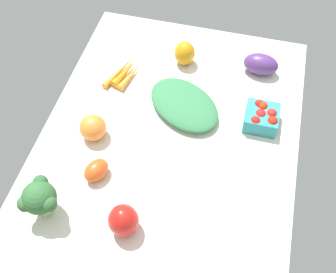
{
  "coord_description": "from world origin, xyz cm",
  "views": [
    {
      "loc": [
        -66.14,
        -16.6,
        101.75
      ],
      "look_at": [
        0.0,
        0.0,
        4.0
      ],
      "focal_mm": 43.3,
      "sensor_mm": 36.0,
      "label": 1
    }
  ],
  "objects_px": {
    "eggplant": "(261,64)",
    "heirloom_tomato_orange": "(93,128)",
    "carrot_bunch": "(125,73)",
    "roma_tomato": "(96,170)",
    "bell_pepper_red": "(123,220)",
    "berry_basket": "(262,117)",
    "bell_pepper_orange": "(185,53)",
    "leafy_greens_clump": "(184,104)",
    "broccoli_head": "(39,198)"
  },
  "relations": [
    {
      "from": "eggplant",
      "to": "heirloom_tomato_orange",
      "type": "relative_size",
      "value": 1.45
    },
    {
      "from": "carrot_bunch",
      "to": "roma_tomato",
      "type": "xyz_separation_m",
      "value": [
        -0.39,
        -0.04,
        0.02
      ]
    },
    {
      "from": "bell_pepper_red",
      "to": "eggplant",
      "type": "bearing_deg",
      "value": -22.89
    },
    {
      "from": "berry_basket",
      "to": "bell_pepper_orange",
      "type": "relative_size",
      "value": 1.14
    },
    {
      "from": "eggplant",
      "to": "bell_pepper_orange",
      "type": "height_order",
      "value": "bell_pepper_orange"
    },
    {
      "from": "leafy_greens_clump",
      "to": "heirloom_tomato_orange",
      "type": "relative_size",
      "value": 3.15
    },
    {
      "from": "bell_pepper_orange",
      "to": "roma_tomato",
      "type": "distance_m",
      "value": 0.51
    },
    {
      "from": "heirloom_tomato_orange",
      "to": "bell_pepper_red",
      "type": "distance_m",
      "value": 0.31
    },
    {
      "from": "broccoli_head",
      "to": "bell_pepper_orange",
      "type": "bearing_deg",
      "value": -20.24
    },
    {
      "from": "eggplant",
      "to": "leafy_greens_clump",
      "type": "relative_size",
      "value": 0.46
    },
    {
      "from": "carrot_bunch",
      "to": "bell_pepper_red",
      "type": "distance_m",
      "value": 0.54
    },
    {
      "from": "carrot_bunch",
      "to": "eggplant",
      "type": "bearing_deg",
      "value": -73.75
    },
    {
      "from": "bell_pepper_orange",
      "to": "roma_tomato",
      "type": "height_order",
      "value": "bell_pepper_orange"
    },
    {
      "from": "heirloom_tomato_orange",
      "to": "broccoli_head",
      "type": "height_order",
      "value": "broccoli_head"
    },
    {
      "from": "eggplant",
      "to": "bell_pepper_red",
      "type": "height_order",
      "value": "bell_pepper_red"
    },
    {
      "from": "carrot_bunch",
      "to": "heirloom_tomato_orange",
      "type": "distance_m",
      "value": 0.26
    },
    {
      "from": "carrot_bunch",
      "to": "broccoli_head",
      "type": "height_order",
      "value": "broccoli_head"
    },
    {
      "from": "heirloom_tomato_orange",
      "to": "bell_pepper_red",
      "type": "bearing_deg",
      "value": -145.59
    },
    {
      "from": "eggplant",
      "to": "berry_basket",
      "type": "relative_size",
      "value": 1.17
    },
    {
      "from": "berry_basket",
      "to": "broccoli_head",
      "type": "bearing_deg",
      "value": 129.84
    },
    {
      "from": "roma_tomato",
      "to": "heirloom_tomato_orange",
      "type": "bearing_deg",
      "value": 50.39
    },
    {
      "from": "heirloom_tomato_orange",
      "to": "leafy_greens_clump",
      "type": "bearing_deg",
      "value": -55.01
    },
    {
      "from": "bell_pepper_red",
      "to": "bell_pepper_orange",
      "type": "bearing_deg",
      "value": -1.5
    },
    {
      "from": "berry_basket",
      "to": "heirloom_tomato_orange",
      "type": "bearing_deg",
      "value": 109.13
    },
    {
      "from": "carrot_bunch",
      "to": "bell_pepper_red",
      "type": "bearing_deg",
      "value": -162.5
    },
    {
      "from": "carrot_bunch",
      "to": "broccoli_head",
      "type": "distance_m",
      "value": 0.53
    },
    {
      "from": "carrot_bunch",
      "to": "leafy_greens_clump",
      "type": "height_order",
      "value": "leafy_greens_clump"
    },
    {
      "from": "leafy_greens_clump",
      "to": "roma_tomato",
      "type": "height_order",
      "value": "roma_tomato"
    },
    {
      "from": "eggplant",
      "to": "berry_basket",
      "type": "xyz_separation_m",
      "value": [
        -0.22,
        -0.03,
        -0.0
      ]
    },
    {
      "from": "berry_basket",
      "to": "bell_pepper_red",
      "type": "xyz_separation_m",
      "value": [
        -0.42,
        0.3,
        0.02
      ]
    },
    {
      "from": "carrot_bunch",
      "to": "roma_tomato",
      "type": "relative_size",
      "value": 2.2
    },
    {
      "from": "leafy_greens_clump",
      "to": "bell_pepper_orange",
      "type": "distance_m",
      "value": 0.2
    },
    {
      "from": "eggplant",
      "to": "berry_basket",
      "type": "bearing_deg",
      "value": -79.56
    },
    {
      "from": "eggplant",
      "to": "bell_pepper_red",
      "type": "relative_size",
      "value": 1.18
    },
    {
      "from": "leafy_greens_clump",
      "to": "heirloom_tomato_orange",
      "type": "bearing_deg",
      "value": 124.99
    },
    {
      "from": "berry_basket",
      "to": "bell_pepper_orange",
      "type": "height_order",
      "value": "bell_pepper_orange"
    },
    {
      "from": "heirloom_tomato_orange",
      "to": "bell_pepper_red",
      "type": "relative_size",
      "value": 0.82
    },
    {
      "from": "leafy_greens_clump",
      "to": "heirloom_tomato_orange",
      "type": "distance_m",
      "value": 0.29
    },
    {
      "from": "roma_tomato",
      "to": "bell_pepper_red",
      "type": "xyz_separation_m",
      "value": [
        -0.13,
        -0.12,
        0.02
      ]
    },
    {
      "from": "broccoli_head",
      "to": "roma_tomato",
      "type": "xyz_separation_m",
      "value": [
        0.14,
        -0.09,
        -0.05
      ]
    },
    {
      "from": "broccoli_head",
      "to": "bell_pepper_red",
      "type": "xyz_separation_m",
      "value": [
        0.01,
        -0.22,
        -0.03
      ]
    },
    {
      "from": "eggplant",
      "to": "broccoli_head",
      "type": "bearing_deg",
      "value": -123.93
    },
    {
      "from": "roma_tomato",
      "to": "bell_pepper_orange",
      "type": "bearing_deg",
      "value": 11.54
    },
    {
      "from": "broccoli_head",
      "to": "carrot_bunch",
      "type": "bearing_deg",
      "value": -5.83
    },
    {
      "from": "leafy_greens_clump",
      "to": "bell_pepper_orange",
      "type": "xyz_separation_m",
      "value": [
        0.2,
        0.04,
        0.02
      ]
    },
    {
      "from": "leafy_greens_clump",
      "to": "bell_pepper_red",
      "type": "xyz_separation_m",
      "value": [
        -0.42,
        0.06,
        0.03
      ]
    },
    {
      "from": "carrot_bunch",
      "to": "bell_pepper_orange",
      "type": "distance_m",
      "value": 0.21
    },
    {
      "from": "carrot_bunch",
      "to": "berry_basket",
      "type": "bearing_deg",
      "value": -101.23
    },
    {
      "from": "broccoli_head",
      "to": "roma_tomato",
      "type": "distance_m",
      "value": 0.17
    },
    {
      "from": "roma_tomato",
      "to": "bell_pepper_red",
      "type": "distance_m",
      "value": 0.18
    }
  ]
}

